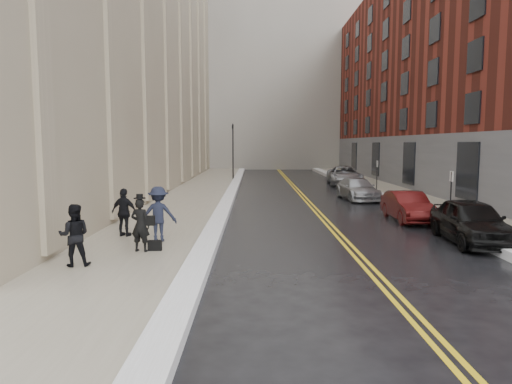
{
  "coord_description": "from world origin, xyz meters",
  "views": [
    {
      "loc": [
        -0.67,
        -11.67,
        3.42
      ],
      "look_at": [
        -0.6,
        5.38,
        1.6
      ],
      "focal_mm": 32.0,
      "sensor_mm": 36.0,
      "label": 1
    }
  ],
  "objects_px": {
    "pedestrian_c": "(124,212)",
    "car_maroon": "(408,206)",
    "car_black": "(471,221)",
    "pedestrian_a": "(74,235)",
    "car_silver_near": "(357,189)",
    "car_silver_far": "(344,176)",
    "pedestrian_b": "(158,214)",
    "pedestrian_main": "(140,225)"
  },
  "relations": [
    {
      "from": "car_black",
      "to": "car_silver_near",
      "type": "distance_m",
      "value": 12.33
    },
    {
      "from": "car_silver_far",
      "to": "pedestrian_b",
      "type": "distance_m",
      "value": 24.88
    },
    {
      "from": "car_maroon",
      "to": "car_silver_far",
      "type": "relative_size",
      "value": 0.71
    },
    {
      "from": "car_silver_near",
      "to": "car_maroon",
      "type": "bearing_deg",
      "value": -91.81
    },
    {
      "from": "car_silver_near",
      "to": "pedestrian_a",
      "type": "bearing_deg",
      "value": -130.74
    },
    {
      "from": "pedestrian_b",
      "to": "car_silver_far",
      "type": "bearing_deg",
      "value": -119.2
    },
    {
      "from": "car_black",
      "to": "car_maroon",
      "type": "bearing_deg",
      "value": 102.45
    },
    {
      "from": "pedestrian_main",
      "to": "pedestrian_b",
      "type": "bearing_deg",
      "value": -88.23
    },
    {
      "from": "pedestrian_main",
      "to": "pedestrian_a",
      "type": "xyz_separation_m",
      "value": [
        -1.36,
        -1.63,
        0.02
      ]
    },
    {
      "from": "pedestrian_main",
      "to": "pedestrian_a",
      "type": "height_order",
      "value": "pedestrian_a"
    },
    {
      "from": "car_maroon",
      "to": "pedestrian_a",
      "type": "xyz_separation_m",
      "value": [
        -11.61,
        -7.99,
        0.34
      ]
    },
    {
      "from": "car_silver_far",
      "to": "pedestrian_b",
      "type": "relative_size",
      "value": 3.0
    },
    {
      "from": "car_maroon",
      "to": "pedestrian_main",
      "type": "distance_m",
      "value": 12.07
    },
    {
      "from": "car_silver_near",
      "to": "pedestrian_b",
      "type": "relative_size",
      "value": 2.44
    },
    {
      "from": "pedestrian_main",
      "to": "pedestrian_c",
      "type": "xyz_separation_m",
      "value": [
        -1.14,
        2.31,
        0.04
      ]
    },
    {
      "from": "car_maroon",
      "to": "car_silver_near",
      "type": "bearing_deg",
      "value": 93.53
    },
    {
      "from": "car_silver_near",
      "to": "pedestrian_b",
      "type": "bearing_deg",
      "value": -132.49
    },
    {
      "from": "car_maroon",
      "to": "pedestrian_a",
      "type": "height_order",
      "value": "pedestrian_a"
    },
    {
      "from": "pedestrian_a",
      "to": "pedestrian_c",
      "type": "distance_m",
      "value": 3.95
    },
    {
      "from": "car_black",
      "to": "pedestrian_b",
      "type": "bearing_deg",
      "value": -174.0
    },
    {
      "from": "pedestrian_b",
      "to": "pedestrian_c",
      "type": "xyz_separation_m",
      "value": [
        -1.38,
        0.84,
        -0.07
      ]
    },
    {
      "from": "car_silver_far",
      "to": "car_silver_near",
      "type": "bearing_deg",
      "value": -92.43
    },
    {
      "from": "car_silver_near",
      "to": "car_silver_far",
      "type": "height_order",
      "value": "car_silver_far"
    },
    {
      "from": "car_silver_near",
      "to": "pedestrian_a",
      "type": "distance_m",
      "value": 19.26
    },
    {
      "from": "car_silver_far",
      "to": "pedestrian_a",
      "type": "bearing_deg",
      "value": -111.41
    },
    {
      "from": "car_black",
      "to": "car_silver_far",
      "type": "distance_m",
      "value": 22.14
    },
    {
      "from": "pedestrian_c",
      "to": "car_silver_near",
      "type": "bearing_deg",
      "value": -116.94
    },
    {
      "from": "car_maroon",
      "to": "pedestrian_main",
      "type": "bearing_deg",
      "value": -148.29
    },
    {
      "from": "car_black",
      "to": "pedestrian_c",
      "type": "distance_m",
      "value": 12.06
    },
    {
      "from": "pedestrian_c",
      "to": "car_maroon",
      "type": "bearing_deg",
      "value": -144.6
    },
    {
      "from": "car_black",
      "to": "pedestrian_a",
      "type": "xyz_separation_m",
      "value": [
        -12.27,
        -3.44,
        0.23
      ]
    },
    {
      "from": "car_black",
      "to": "car_silver_far",
      "type": "xyz_separation_m",
      "value": [
        0.0,
        22.14,
        0.01
      ]
    },
    {
      "from": "car_silver_far",
      "to": "pedestrian_main",
      "type": "relative_size",
      "value": 3.4
    },
    {
      "from": "car_black",
      "to": "pedestrian_b",
      "type": "relative_size",
      "value": 2.42
    },
    {
      "from": "car_black",
      "to": "pedestrian_a",
      "type": "relative_size",
      "value": 2.67
    },
    {
      "from": "car_silver_far",
      "to": "car_maroon",
      "type": "bearing_deg",
      "value": -87.93
    },
    {
      "from": "pedestrian_b",
      "to": "pedestrian_main",
      "type": "bearing_deg",
      "value": 76.89
    },
    {
      "from": "car_silver_far",
      "to": "pedestrian_main",
      "type": "height_order",
      "value": "pedestrian_main"
    },
    {
      "from": "car_maroon",
      "to": "car_silver_near",
      "type": "relative_size",
      "value": 0.88
    },
    {
      "from": "pedestrian_main",
      "to": "car_silver_far",
      "type": "bearing_deg",
      "value": -103.42
    },
    {
      "from": "car_black",
      "to": "pedestrian_main",
      "type": "distance_m",
      "value": 11.06
    },
    {
      "from": "car_silver_near",
      "to": "car_silver_far",
      "type": "bearing_deg",
      "value": 77.91
    }
  ]
}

